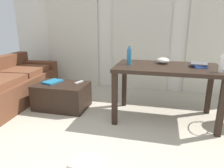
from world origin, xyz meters
TOP-DOWN VIEW (x-y plane):
  - ground_plane at (0.00, 1.15)m, footprint 7.44×7.44m
  - wall_back at (0.00, 3.10)m, footprint 5.74×0.10m
  - curtains at (0.00, 3.02)m, footprint 4.08×0.03m
  - couch at (-2.13, 1.71)m, footprint 1.01×2.05m
  - coffee_table at (-1.09, 1.67)m, footprint 0.82×0.56m
  - craft_table at (0.52, 1.67)m, footprint 1.41×0.80m
  - bottle_near at (-0.00, 1.66)m, footprint 0.06×0.06m
  - bottle_far at (1.14, 1.43)m, footprint 0.06×0.06m
  - bowl at (0.46, 1.84)m, footprint 0.18×0.18m
  - book_stack at (0.94, 1.71)m, footprint 0.23×0.28m
  - tv_remote_primary at (-0.84, 1.80)m, footprint 0.10×0.18m
  - magazine at (-1.27, 1.71)m, footprint 0.29×0.34m
  - shoebox at (-0.14, 0.30)m, footprint 0.29×0.23m

SIDE VIEW (x-z plane):
  - ground_plane at x=0.00m, z-range 0.00..0.00m
  - shoebox at x=-0.14m, z-range 0.00..0.13m
  - coffee_table at x=-1.09m, z-range 0.00..0.41m
  - couch at x=-2.13m, z-range -0.08..0.68m
  - tv_remote_primary at x=-0.84m, z-range 0.41..0.43m
  - magazine at x=-1.27m, z-range 0.41..0.44m
  - craft_table at x=0.52m, z-range 0.29..1.07m
  - book_stack at x=0.94m, z-range 0.78..0.83m
  - bowl at x=0.46m, z-range 0.78..0.87m
  - bottle_far at x=1.14m, z-range 0.77..0.98m
  - bottle_near at x=0.00m, z-range 0.76..1.02m
  - curtains at x=0.00m, z-range 0.00..2.28m
  - wall_back at x=0.00m, z-range 0.00..2.59m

